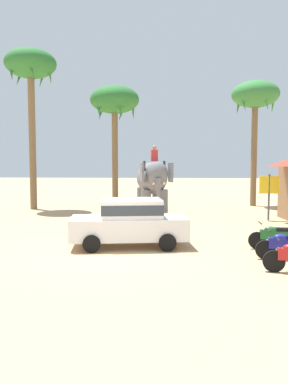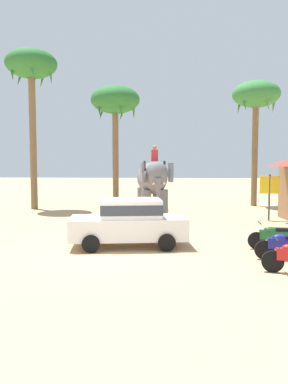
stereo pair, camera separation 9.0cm
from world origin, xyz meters
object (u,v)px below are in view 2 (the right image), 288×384
(palm_tree_near_hut, at_px, (115,103))
(palm_tree_left_of_road, at_px, (31,70))
(palm_tree_behind_elephant, at_px, (256,98))
(car_sedan_foreground, at_px, (129,221))
(motorcycle_mid_row, at_px, (274,236))
(signboard_yellow, at_px, (269,188))
(elephant_with_mahout, at_px, (153,181))
(motorcycle_second_in_row, at_px, (284,245))

(palm_tree_near_hut, bearing_deg, palm_tree_left_of_road, -167.37)
(palm_tree_behind_elephant, bearing_deg, car_sedan_foreground, -119.04)
(motorcycle_mid_row, height_order, palm_tree_behind_elephant, palm_tree_behind_elephant)
(palm_tree_near_hut, distance_m, signboard_yellow, 11.31)
(palm_tree_behind_elephant, distance_m, signboard_yellow, 8.80)
(palm_tree_behind_elephant, distance_m, palm_tree_near_hut, 9.56)
(elephant_with_mahout, distance_m, motorcycle_second_in_row, 9.55)
(elephant_with_mahout, relative_size, palm_tree_near_hut, 0.50)
(car_sedan_foreground, height_order, elephant_with_mahout, elephant_with_mahout)
(palm_tree_behind_elephant, xyz_separation_m, palm_tree_near_hut, (-9.40, -1.63, -0.50))
(elephant_with_mahout, distance_m, signboard_yellow, 6.04)
(motorcycle_second_in_row, bearing_deg, car_sedan_foreground, 162.54)
(palm_tree_left_of_road, bearing_deg, car_sedan_foreground, -55.01)
(palm_tree_left_of_road, bearing_deg, palm_tree_near_hut, 12.63)
(elephant_with_mahout, bearing_deg, palm_tree_left_of_road, 155.36)
(signboard_yellow, bearing_deg, elephant_with_mahout, 176.79)
(palm_tree_behind_elephant, distance_m, palm_tree_left_of_road, 14.86)
(motorcycle_second_in_row, xyz_separation_m, palm_tree_behind_elephant, (2.33, 14.69, 6.90))
(motorcycle_second_in_row, xyz_separation_m, palm_tree_near_hut, (-7.08, 13.06, 6.40))
(palm_tree_behind_elephant, height_order, palm_tree_near_hut, palm_tree_behind_elephant)
(palm_tree_near_hut, height_order, signboard_yellow, palm_tree_near_hut)
(elephant_with_mahout, relative_size, signboard_yellow, 1.67)
(signboard_yellow, bearing_deg, palm_tree_near_hut, 149.78)
(car_sedan_foreground, relative_size, motorcycle_second_in_row, 2.39)
(motorcycle_second_in_row, distance_m, motorcycle_mid_row, 1.39)
(motorcycle_second_in_row, height_order, palm_tree_near_hut, palm_tree_near_hut)
(motorcycle_second_in_row, xyz_separation_m, palm_tree_left_of_road, (-12.20, 11.91, 8.33))
(elephant_with_mahout, xyz_separation_m, palm_tree_left_of_road, (-7.79, 3.57, 6.80))
(motorcycle_mid_row, bearing_deg, motorcycle_second_in_row, -93.35)
(motorcycle_mid_row, bearing_deg, palm_tree_near_hut, 121.52)
(motorcycle_mid_row, xyz_separation_m, palm_tree_left_of_road, (-12.28, 10.52, 8.33))
(palm_tree_behind_elephant, bearing_deg, motorcycle_second_in_row, -99.00)
(car_sedan_foreground, relative_size, signboard_yellow, 1.79)
(motorcycle_second_in_row, bearing_deg, elephant_with_mahout, 117.90)
(car_sedan_foreground, relative_size, elephant_with_mahout, 1.07)
(elephant_with_mahout, height_order, motorcycle_mid_row, elephant_with_mahout)
(motorcycle_second_in_row, distance_m, palm_tree_near_hut, 16.17)
(elephant_with_mahout, xyz_separation_m, motorcycle_mid_row, (4.49, -6.95, -1.53))
(palm_tree_left_of_road, bearing_deg, palm_tree_behind_elephant, 10.83)
(palm_tree_behind_elephant, xyz_separation_m, signboard_yellow, (-0.71, -6.69, -5.67))
(car_sedan_foreground, distance_m, palm_tree_near_hut, 13.11)
(signboard_yellow, bearing_deg, palm_tree_left_of_road, 164.19)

